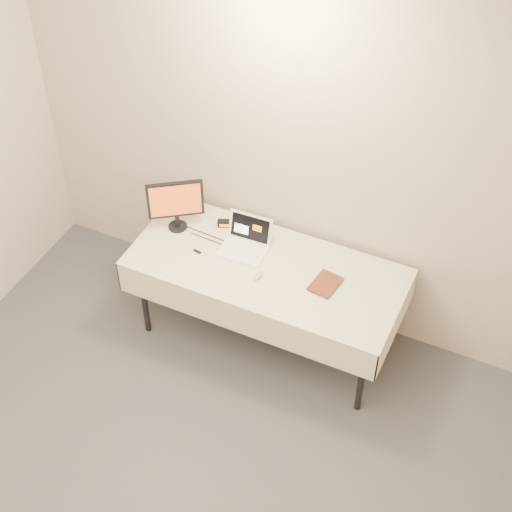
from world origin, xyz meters
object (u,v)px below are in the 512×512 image
at_px(laptop, 246,242).
at_px(monitor, 175,202).
at_px(table, 266,273).
at_px(book, 315,268).

bearing_deg(laptop, monitor, 179.61).
distance_m(table, laptop, 0.26).
xyz_separation_m(monitor, book, (1.07, -0.07, -0.12)).
xyz_separation_m(laptop, book, (0.54, -0.09, 0.06)).
distance_m(monitor, book, 1.08).
xyz_separation_m(laptop, monitor, (-0.52, -0.02, 0.18)).
bearing_deg(monitor, table, -41.99).
bearing_deg(laptop, table, -31.01).
height_order(table, monitor, monitor).
bearing_deg(book, monitor, -175.70).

